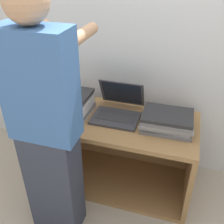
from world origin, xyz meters
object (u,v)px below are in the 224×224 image
at_px(person, 47,130).
at_px(laptop_open, 118,110).
at_px(laptop_stack_left, 68,102).
at_px(laptop_stack_right, 167,121).

bearing_deg(person, laptop_open, 64.74).
distance_m(laptop_stack_left, laptop_stack_right, 0.79).
bearing_deg(person, laptop_stack_right, 37.91).
bearing_deg(laptop_open, laptop_stack_left, -170.89).
xyz_separation_m(laptop_open, laptop_stack_left, (-0.39, -0.06, 0.03)).
bearing_deg(laptop_open, person, -115.26).
xyz_separation_m(laptop_open, laptop_stack_right, (0.39, -0.07, 0.01)).
relative_size(laptop_open, laptop_stack_right, 0.99).
bearing_deg(laptop_stack_left, laptop_open, 9.11).
height_order(laptop_open, laptop_stack_left, laptop_open).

